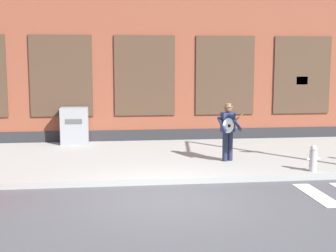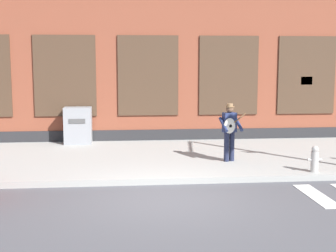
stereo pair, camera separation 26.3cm
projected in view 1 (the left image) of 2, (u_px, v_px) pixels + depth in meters
ground_plane at (168, 199)px, 10.36m from camera, size 160.00×160.00×0.00m
sidewalk at (152, 158)px, 14.46m from camera, size 28.00×5.85×0.15m
building_backdrop at (141, 20)px, 18.67m from camera, size 28.00×4.06×9.45m
busker at (228, 128)px, 13.56m from camera, size 0.77×0.63×1.69m
utility_box at (75, 126)px, 16.50m from camera, size 0.95×0.67×1.29m
fire_hydrant at (313, 158)px, 12.34m from camera, size 0.38×0.20×0.70m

